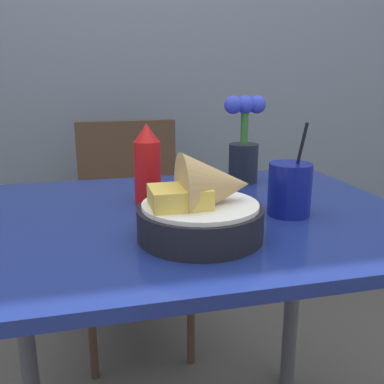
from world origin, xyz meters
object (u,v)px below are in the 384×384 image
food_basket (204,207)px  ketchup_bottle (147,165)px  chair_far_window (131,215)px  drink_cup (290,191)px  flower_vase (244,144)px

food_basket → ketchup_bottle: size_ratio=1.25×
chair_far_window → drink_cup: 0.93m
drink_cup → flower_vase: flower_vase is taller
ketchup_bottle → flower_vase: size_ratio=0.78×
flower_vase → chair_far_window: bearing=116.7°
food_basket → flower_vase: 0.45m
food_basket → ketchup_bottle: 0.26m
flower_vase → drink_cup: bearing=-91.2°
food_basket → drink_cup: (0.22, 0.09, -0.01)m
ketchup_bottle → flower_vase: 0.32m
drink_cup → flower_vase: (0.01, 0.30, 0.06)m
chair_far_window → food_basket: (0.05, -0.93, 0.31)m
food_basket → chair_far_window: bearing=93.0°
chair_far_window → drink_cup: drink_cup is taller
ketchup_bottle → flower_vase: flower_vase is taller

